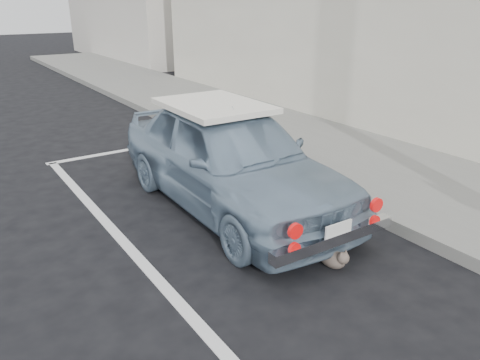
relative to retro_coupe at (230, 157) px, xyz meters
name	(u,v)px	position (x,y,z in m)	size (l,w,h in m)	color
sidewalk	(442,193)	(2.56, -1.40, -0.61)	(2.80, 40.00, 0.15)	slate
pline_front	(132,149)	(-0.14, 3.10, -0.68)	(3.00, 0.12, 0.01)	silver
pline_side	(131,250)	(-1.54, -0.40, -0.68)	(0.12, 7.00, 0.01)	silver
retro_coupe	(230,157)	(0.00, 0.00, 0.00)	(1.65, 3.99, 1.35)	#7892A9
cat	(333,257)	(0.04, -1.86, -0.57)	(0.22, 0.47, 0.25)	#706355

